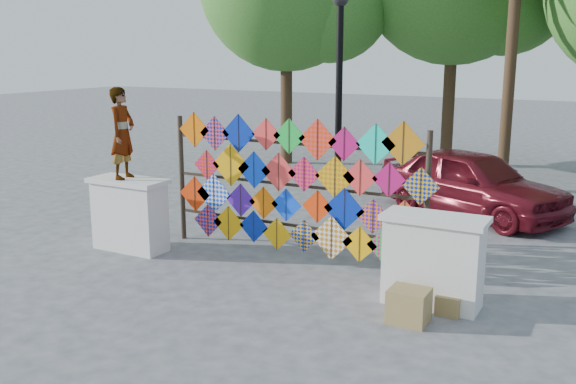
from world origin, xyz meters
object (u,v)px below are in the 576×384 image
(lamppost, at_px, (339,95))
(sedan, at_px, (472,182))
(vendor_woman, at_px, (122,133))
(kite_rack, at_px, (294,188))

(lamppost, bearing_deg, sedan, 60.02)
(vendor_woman, relative_size, sedan, 0.37)
(kite_rack, relative_size, lamppost, 1.10)
(vendor_woman, distance_m, lamppost, 3.82)
(kite_rack, distance_m, sedan, 4.80)
(kite_rack, bearing_deg, vendor_woman, -161.96)
(kite_rack, height_order, lamppost, lamppost)
(sedan, bearing_deg, kite_rack, 179.85)
(vendor_woman, xyz_separation_m, lamppost, (3.06, 2.20, 0.63))
(lamppost, bearing_deg, kite_rack, -99.84)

